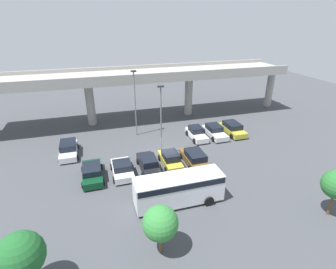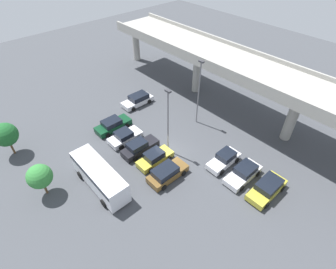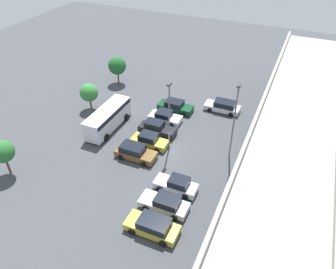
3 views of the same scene
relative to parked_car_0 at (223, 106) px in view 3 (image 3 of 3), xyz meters
The scene contains 17 objects.
ground_plane 11.72m from the parked_car_0, 18.63° to the right, with size 102.26×102.26×0.00m, color #424449.
highway_overpass 15.71m from the parked_car_0, 40.37° to the left, with size 48.99×7.36×8.05m.
parked_car_0 is the anchor object (origin of this frame).
parked_car_1 6.63m from the parked_car_0, 67.30° to the right, with size 2.20×4.85×1.52m.
parked_car_2 8.46m from the parked_car_0, 48.29° to the right, with size 2.26×4.30×1.51m.
parked_car_3 10.48m from the parked_car_0, 36.04° to the right, with size 2.00×4.71×1.67m.
parked_car_4 12.56m from the parked_car_0, 28.10° to the right, with size 2.03×4.44×1.62m.
parked_car_5 15.18m from the parked_car_0, 25.06° to the right, with size 2.23×4.69×1.63m.
parked_car_6 16.63m from the parked_car_0, ahead, with size 1.99×4.41×1.61m.
parked_car_7 19.35m from the parked_car_0, ahead, with size 2.17×4.75×1.55m.
parked_car_8 22.22m from the parked_car_0, ahead, with size 2.25×4.87×1.58m.
shuttle_bus 15.83m from the parked_car_0, 51.48° to the right, with size 7.89×2.62×2.73m.
lamp_post_near_aisle 10.59m from the parked_car_0, 20.49° to the left, with size 0.70×0.35×9.08m.
lamp_post_mid_lot 12.04m from the parked_car_0, 18.15° to the right, with size 0.70×0.35×8.61m.
tree_front_left 17.84m from the parked_car_0, 95.05° to the right, with size 2.79×2.79×4.35m.
tree_front_centre 18.53m from the parked_car_0, 68.14° to the right, with size 2.49×2.49×3.84m.
tree_front_right 27.84m from the parked_car_0, 39.15° to the right, with size 2.40×2.40×4.23m.
Camera 3 is at (27.55, 12.28, 24.36)m, focal length 35.00 mm.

